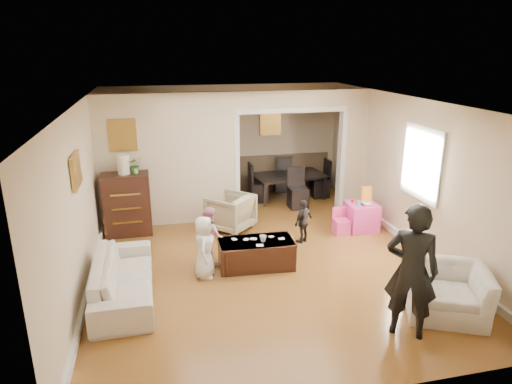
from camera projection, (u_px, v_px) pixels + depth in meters
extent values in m
plane|color=#935726|center=(259.00, 253.00, 7.86)|extent=(7.00, 7.00, 0.00)
cube|color=beige|center=(169.00, 160.00, 8.84)|extent=(2.75, 0.18, 2.60)
cube|color=beige|center=(352.00, 151.00, 9.67)|extent=(0.55, 0.18, 2.60)
cube|color=beige|center=(292.00, 99.00, 9.03)|extent=(2.22, 0.18, 0.35)
cube|color=white|center=(422.00, 163.00, 7.60)|extent=(0.03, 0.95, 1.10)
cube|color=brown|center=(123.00, 135.00, 8.40)|extent=(0.45, 0.03, 0.55)
cube|color=brown|center=(76.00, 171.00, 6.18)|extent=(0.03, 0.55, 0.40)
cube|color=brown|center=(270.00, 123.00, 10.77)|extent=(0.45, 0.03, 0.55)
imported|color=beige|center=(123.00, 278.00, 6.40)|extent=(0.81, 2.03, 0.59)
imported|color=tan|center=(230.00, 212.00, 8.80)|extent=(1.08, 1.08, 0.70)
imported|color=beige|center=(446.00, 291.00, 5.99)|extent=(1.31, 1.24, 0.67)
cube|color=black|center=(127.00, 204.00, 8.51)|extent=(0.86, 0.48, 1.18)
cylinder|color=beige|center=(123.00, 164.00, 8.27)|extent=(0.22, 0.22, 0.36)
imported|color=#406B2F|center=(135.00, 165.00, 8.32)|extent=(0.29, 0.25, 0.32)
cube|color=#3A1D12|center=(256.00, 254.00, 7.32)|extent=(1.23, 0.68, 0.45)
imported|color=silver|center=(263.00, 239.00, 7.21)|extent=(0.12, 0.12, 0.10)
cube|color=#EF3FA2|center=(361.00, 217.00, 8.79)|extent=(0.57, 0.57, 0.54)
cube|color=yellow|center=(366.00, 194.00, 8.78)|extent=(0.20, 0.07, 0.30)
cylinder|color=#2AD4CD|center=(359.00, 203.00, 8.63)|extent=(0.08, 0.08, 0.08)
cube|color=red|center=(354.00, 201.00, 8.79)|extent=(0.10, 0.08, 0.05)
imported|color=silver|center=(367.00, 204.00, 8.60)|extent=(0.20, 0.20, 0.05)
imported|color=black|center=(289.00, 187.00, 10.60)|extent=(1.76, 1.12, 0.58)
imported|color=black|center=(412.00, 271.00, 5.40)|extent=(0.75, 0.68, 1.72)
imported|color=white|center=(204.00, 247.00, 6.92)|extent=(0.42, 0.54, 0.99)
imported|color=#C97E83|center=(210.00, 235.00, 7.37)|extent=(0.48, 0.56, 0.97)
imported|color=black|center=(303.00, 221.00, 8.19)|extent=(0.50, 0.44, 0.82)
cube|color=white|center=(282.00, 239.00, 7.33)|extent=(0.10, 0.08, 0.00)
cube|color=white|center=(260.00, 245.00, 7.08)|extent=(0.13, 0.11, 0.00)
cube|color=white|center=(271.00, 237.00, 7.41)|extent=(0.10, 0.09, 0.00)
cube|color=white|center=(253.00, 239.00, 7.33)|extent=(0.13, 0.12, 0.00)
cube|color=white|center=(246.00, 239.00, 7.31)|extent=(0.11, 0.11, 0.00)
cube|color=white|center=(234.00, 239.00, 7.31)|extent=(0.09, 0.10, 0.00)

